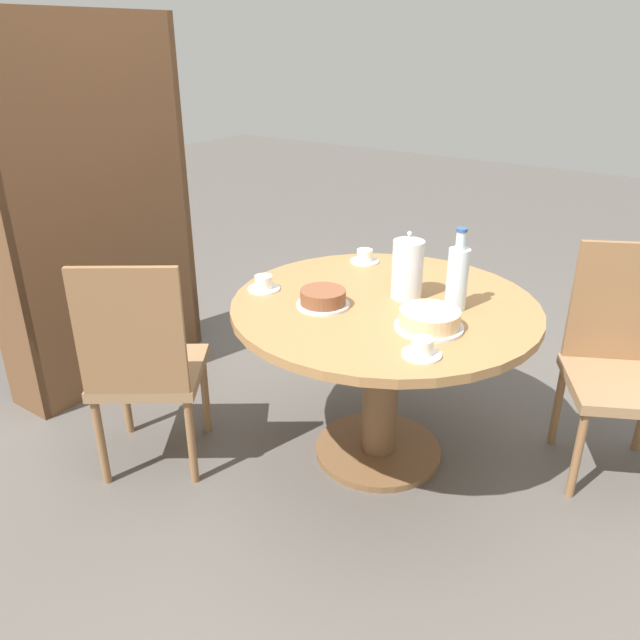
% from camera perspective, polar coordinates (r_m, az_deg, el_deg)
% --- Properties ---
extents(ground_plane, '(14.00, 14.00, 0.00)m').
position_cam_1_polar(ground_plane, '(2.82, 5.30, -11.95)').
color(ground_plane, '#56514C').
extents(dining_table, '(1.21, 1.21, 0.72)m').
position_cam_1_polar(dining_table, '(2.53, 5.78, -1.80)').
color(dining_table, brown).
rests_on(dining_table, ground_plane).
extents(chair_a, '(0.59, 0.59, 0.94)m').
position_cam_1_polar(chair_a, '(2.57, -15.75, -3.97)').
color(chair_a, olive).
rests_on(chair_a, ground_plane).
extents(chair_b, '(0.57, 0.57, 0.94)m').
position_cam_1_polar(chair_b, '(2.78, 25.85, -3.44)').
color(chair_b, olive).
rests_on(chair_b, ground_plane).
extents(bookshelf, '(1.04, 0.28, 1.78)m').
position_cam_1_polar(bookshelf, '(3.30, -19.86, 8.14)').
color(bookshelf, brown).
rests_on(bookshelf, ground_plane).
extents(coffee_pot, '(0.12, 0.12, 0.27)m').
position_cam_1_polar(coffee_pot, '(2.48, 8.01, 4.78)').
color(coffee_pot, silver).
rests_on(coffee_pot, dining_table).
extents(water_bottle, '(0.08, 0.08, 0.32)m').
position_cam_1_polar(water_bottle, '(2.40, 12.45, 3.89)').
color(water_bottle, silver).
rests_on(water_bottle, dining_table).
extents(cake_main, '(0.25, 0.25, 0.07)m').
position_cam_1_polar(cake_main, '(2.25, 9.96, 0.02)').
color(cake_main, silver).
rests_on(cake_main, dining_table).
extents(cake_second, '(0.21, 0.21, 0.07)m').
position_cam_1_polar(cake_second, '(2.40, 0.27, 1.99)').
color(cake_second, silver).
rests_on(cake_second, dining_table).
extents(cup_a, '(0.13, 0.13, 0.06)m').
position_cam_1_polar(cup_a, '(2.89, 7.95, 5.54)').
color(cup_a, silver).
rests_on(cup_a, dining_table).
extents(cup_b, '(0.13, 0.13, 0.06)m').
position_cam_1_polar(cup_b, '(2.06, 9.30, -2.62)').
color(cup_b, silver).
rests_on(cup_b, dining_table).
extents(cup_c, '(0.13, 0.13, 0.06)m').
position_cam_1_polar(cup_c, '(2.90, 4.10, 5.76)').
color(cup_c, silver).
rests_on(cup_c, dining_table).
extents(cup_d, '(0.13, 0.13, 0.06)m').
position_cam_1_polar(cup_d, '(2.58, -5.17, 3.29)').
color(cup_d, silver).
rests_on(cup_d, dining_table).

